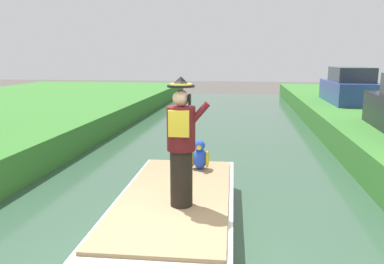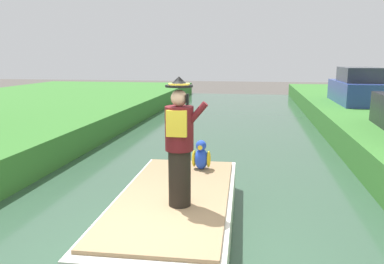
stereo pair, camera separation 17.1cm
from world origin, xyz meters
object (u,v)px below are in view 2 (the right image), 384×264
object	(u,v)px
person_pirate	(180,143)
parrot_plush	(201,157)
boat	(175,212)
parked_car_blue	(358,88)

from	to	relation	value
person_pirate	parrot_plush	world-z (taller)	person_pirate
boat	parked_car_blue	xyz separation A→B (m)	(5.44, 11.45, 1.11)
person_pirate	boat	bearing A→B (deg)	118.23
person_pirate	parrot_plush	bearing A→B (deg)	96.37
parked_car_blue	parrot_plush	bearing A→B (deg)	-117.39
person_pirate	parked_car_blue	size ratio (longest dim) A/B	0.46
boat	parked_car_blue	distance (m)	12.73
parked_car_blue	boat	bearing A→B (deg)	-115.42
boat	person_pirate	size ratio (longest dim) A/B	2.30
boat	parrot_plush	distance (m)	1.50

